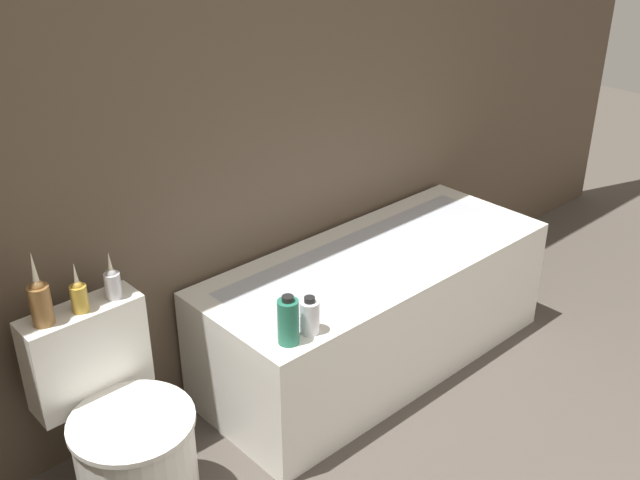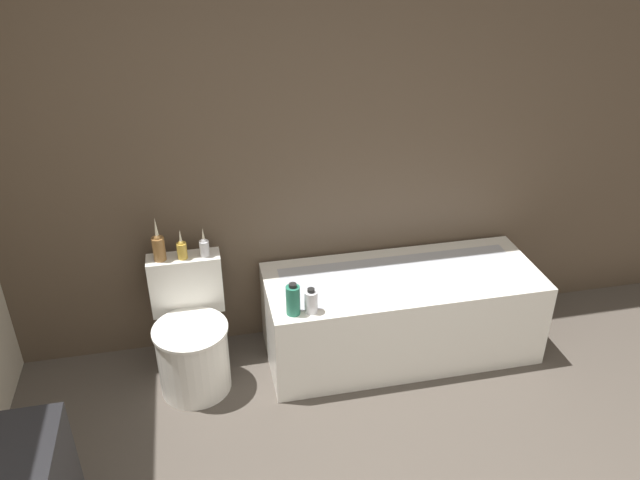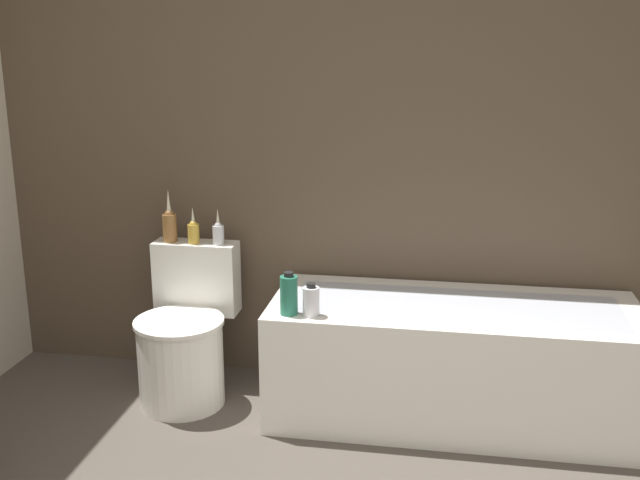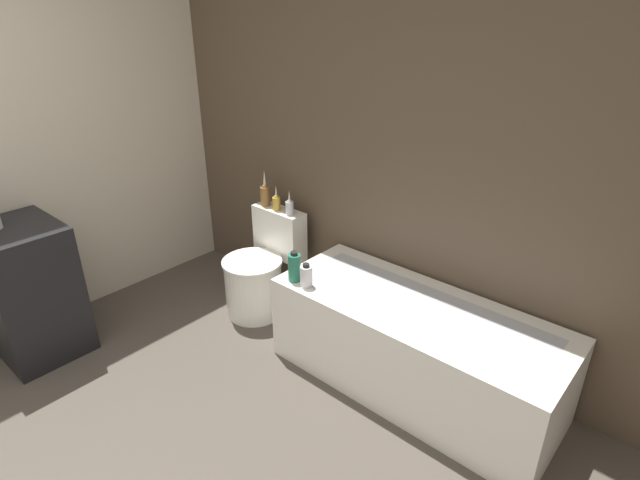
{
  "view_description": "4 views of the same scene",
  "coord_description": "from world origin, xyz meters",
  "px_view_note": "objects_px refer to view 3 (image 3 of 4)",
  "views": [
    {
      "loc": [
        -1.5,
        -0.05,
        2.14
      ],
      "look_at": [
        0.12,
        1.71,
        0.92
      ],
      "focal_mm": 42.0,
      "sensor_mm": 36.0,
      "label": 1
    },
    {
      "loc": [
        -0.5,
        -1.11,
        2.61
      ],
      "look_at": [
        0.1,
        1.69,
        1.02
      ],
      "focal_mm": 35.0,
      "sensor_mm": 36.0,
      "label": 2
    },
    {
      "loc": [
        0.61,
        -1.36,
        1.75
      ],
      "look_at": [
        0.09,
        1.7,
        0.91
      ],
      "focal_mm": 42.0,
      "sensor_mm": 36.0,
      "label": 3
    },
    {
      "loc": [
        1.83,
        -0.21,
        2.12
      ],
      "look_at": [
        0.15,
        1.71,
        0.9
      ],
      "focal_mm": 28.0,
      "sensor_mm": 36.0,
      "label": 4
    }
  ],
  "objects_px": {
    "shampoo_bottle_short": "(311,301)",
    "shampoo_bottle_tall": "(289,295)",
    "bathtub": "(452,360)",
    "vase_gold": "(170,224)",
    "vase_bronze": "(218,232)",
    "toilet": "(185,341)",
    "vase_silver": "(193,231)"
  },
  "relations": [
    {
      "from": "vase_gold",
      "to": "toilet",
      "type": "bearing_deg",
      "value": -58.29
    },
    {
      "from": "toilet",
      "to": "vase_bronze",
      "type": "relative_size",
      "value": 4.12
    },
    {
      "from": "shampoo_bottle_tall",
      "to": "shampoo_bottle_short",
      "type": "bearing_deg",
      "value": -1.71
    },
    {
      "from": "bathtub",
      "to": "shampoo_bottle_tall",
      "type": "height_order",
      "value": "shampoo_bottle_tall"
    },
    {
      "from": "bathtub",
      "to": "vase_bronze",
      "type": "relative_size",
      "value": 9.31
    },
    {
      "from": "bathtub",
      "to": "shampoo_bottle_short",
      "type": "distance_m",
      "value": 0.76
    },
    {
      "from": "vase_gold",
      "to": "vase_bronze",
      "type": "xyz_separation_m",
      "value": [
        0.26,
        -0.01,
        -0.03
      ]
    },
    {
      "from": "toilet",
      "to": "vase_silver",
      "type": "height_order",
      "value": "vase_silver"
    },
    {
      "from": "vase_gold",
      "to": "shampoo_bottle_tall",
      "type": "height_order",
      "value": "vase_gold"
    },
    {
      "from": "toilet",
      "to": "shampoo_bottle_tall",
      "type": "xyz_separation_m",
      "value": [
        0.58,
        -0.22,
        0.35
      ]
    },
    {
      "from": "toilet",
      "to": "vase_silver",
      "type": "relative_size",
      "value": 4.01
    },
    {
      "from": "vase_silver",
      "to": "vase_bronze",
      "type": "distance_m",
      "value": 0.13
    },
    {
      "from": "shampoo_bottle_short",
      "to": "bathtub",
      "type": "bearing_deg",
      "value": 21.54
    },
    {
      "from": "shampoo_bottle_tall",
      "to": "shampoo_bottle_short",
      "type": "distance_m",
      "value": 0.1
    },
    {
      "from": "bathtub",
      "to": "vase_bronze",
      "type": "xyz_separation_m",
      "value": [
        -1.18,
        0.18,
        0.53
      ]
    },
    {
      "from": "vase_gold",
      "to": "shampoo_bottle_tall",
      "type": "relative_size",
      "value": 1.39
    },
    {
      "from": "vase_bronze",
      "to": "bathtub",
      "type": "bearing_deg",
      "value": -8.55
    },
    {
      "from": "shampoo_bottle_tall",
      "to": "shampoo_bottle_short",
      "type": "relative_size",
      "value": 1.29
    },
    {
      "from": "vase_gold",
      "to": "bathtub",
      "type": "bearing_deg",
      "value": -7.31
    },
    {
      "from": "vase_bronze",
      "to": "shampoo_bottle_short",
      "type": "bearing_deg",
      "value": -37.69
    },
    {
      "from": "shampoo_bottle_short",
      "to": "shampoo_bottle_tall",
      "type": "bearing_deg",
      "value": 178.29
    },
    {
      "from": "toilet",
      "to": "shampoo_bottle_short",
      "type": "height_order",
      "value": "toilet"
    },
    {
      "from": "shampoo_bottle_short",
      "to": "vase_bronze",
      "type": "bearing_deg",
      "value": 142.31
    },
    {
      "from": "shampoo_bottle_tall",
      "to": "bathtub",
      "type": "bearing_deg",
      "value": 18.57
    },
    {
      "from": "shampoo_bottle_short",
      "to": "vase_gold",
      "type": "bearing_deg",
      "value": 151.84
    },
    {
      "from": "vase_bronze",
      "to": "shampoo_bottle_tall",
      "type": "relative_size",
      "value": 0.93
    },
    {
      "from": "vase_gold",
      "to": "shampoo_bottle_short",
      "type": "bearing_deg",
      "value": -28.16
    },
    {
      "from": "vase_silver",
      "to": "shampoo_bottle_tall",
      "type": "distance_m",
      "value": 0.73
    },
    {
      "from": "vase_bronze",
      "to": "vase_gold",
      "type": "bearing_deg",
      "value": 178.46
    },
    {
      "from": "shampoo_bottle_short",
      "to": "vase_silver",
      "type": "bearing_deg",
      "value": 148.15
    },
    {
      "from": "bathtub",
      "to": "shampoo_bottle_short",
      "type": "bearing_deg",
      "value": -158.46
    },
    {
      "from": "bathtub",
      "to": "toilet",
      "type": "relative_size",
      "value": 2.26
    }
  ]
}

